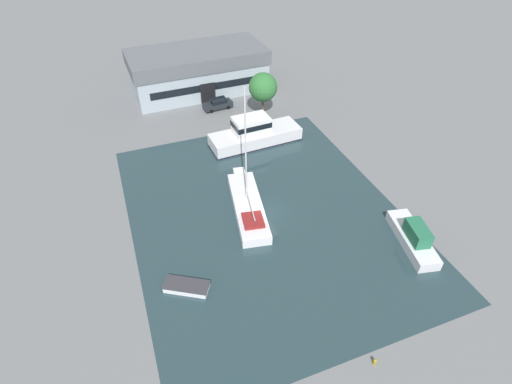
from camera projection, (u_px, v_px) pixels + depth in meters
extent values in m
plane|color=slate|center=(265.00, 214.00, 43.26)|extent=(440.00, 440.00, 0.00)
cube|color=#23383D|center=(265.00, 214.00, 43.26)|extent=(27.86, 35.46, 0.01)
cube|color=#99A8B2|center=(199.00, 77.00, 65.67)|extent=(21.30, 10.63, 4.60)
cube|color=#565B60|center=(197.00, 56.00, 63.53)|extent=(21.94, 10.94, 2.16)
cube|color=black|center=(208.00, 93.00, 62.53)|extent=(2.40, 0.13, 3.22)
cube|color=black|center=(208.00, 88.00, 61.95)|extent=(17.84, 0.58, 1.15)
cylinder|color=brown|center=(263.00, 107.00, 58.99)|extent=(0.29, 0.29, 3.16)
sphere|color=#2D6B33|center=(263.00, 87.00, 57.00)|extent=(4.12, 4.12, 4.12)
cube|color=#1E2328|center=(218.00, 105.00, 61.46)|extent=(4.64, 2.19, 0.79)
cube|color=black|center=(219.00, 100.00, 61.08)|extent=(2.47, 1.77, 0.59)
cube|color=black|center=(211.00, 102.00, 60.70)|extent=(0.18, 1.41, 0.47)
cylinder|color=black|center=(211.00, 111.00, 60.68)|extent=(0.62, 0.26, 0.60)
cylinder|color=black|center=(208.00, 107.00, 61.77)|extent=(0.62, 0.26, 0.60)
cylinder|color=black|center=(228.00, 107.00, 61.63)|extent=(0.62, 0.26, 0.60)
cylinder|color=black|center=(224.00, 103.00, 62.72)|extent=(0.62, 0.26, 0.60)
cube|color=white|center=(248.00, 207.00, 43.29)|extent=(4.82, 11.29, 1.10)
cube|color=white|center=(239.00, 174.00, 47.90)|extent=(1.52, 1.41, 1.10)
cube|color=silver|center=(248.00, 203.00, 42.91)|extent=(4.62, 10.84, 0.08)
cylinder|color=silver|center=(246.00, 148.00, 39.43)|extent=(0.16, 0.16, 12.88)
cylinder|color=silver|center=(251.00, 205.00, 40.95)|extent=(0.97, 4.87, 0.12)
cube|color=maroon|center=(253.00, 220.00, 40.51)|extent=(2.46, 2.73, 0.30)
cube|color=silver|center=(255.00, 137.00, 53.75)|extent=(12.43, 4.65, 1.78)
cube|color=black|center=(255.00, 142.00, 54.23)|extent=(12.55, 4.73, 0.18)
cube|color=white|center=(251.00, 125.00, 52.30)|extent=(4.80, 3.11, 2.19)
cube|color=black|center=(251.00, 124.00, 52.16)|extent=(4.90, 3.19, 0.70)
cube|color=white|center=(187.00, 287.00, 35.37)|extent=(4.12, 3.30, 0.58)
cube|color=#333338|center=(186.00, 285.00, 35.16)|extent=(4.30, 3.46, 0.08)
cube|color=silver|center=(412.00, 239.00, 39.57)|extent=(3.79, 7.89, 1.09)
cube|color=#236647|center=(418.00, 233.00, 38.40)|extent=(2.17, 3.30, 1.53)
cylinder|color=olive|center=(374.00, 362.00, 30.10)|extent=(0.25, 0.25, 0.39)
sphere|color=olive|center=(375.00, 361.00, 29.93)|extent=(0.28, 0.28, 0.28)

